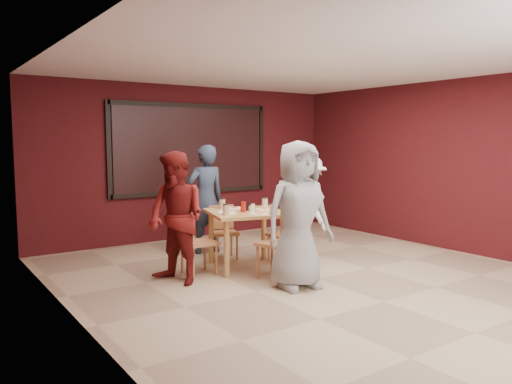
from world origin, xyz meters
TOP-DOWN VIEW (x-y plane):
  - floor at (0.00, 0.00)m, footprint 7.00×7.00m
  - window_blinds at (0.00, 3.45)m, footprint 3.00×0.02m
  - dining_table at (-0.43, 1.02)m, footprint 1.27×1.27m
  - chair_front at (-0.36, 0.29)m, footprint 0.59×0.59m
  - chair_back at (-0.39, 1.73)m, footprint 0.49×0.49m
  - chair_left at (-1.22, 1.11)m, footprint 0.44×0.44m
  - chair_right at (0.28, 0.97)m, footprint 0.42×0.42m
  - diner_front at (-0.44, -0.13)m, footprint 0.96×0.70m
  - diner_back at (-0.43, 2.19)m, footprint 0.65×0.44m
  - diner_left at (-1.58, 0.89)m, footprint 0.86×0.98m
  - diner_right at (0.71, 1.03)m, footprint 0.83×1.14m

SIDE VIEW (x-z plane):
  - floor at x=0.00m, z-range 0.00..0.00m
  - chair_back at x=-0.39m, z-range 0.05..0.86m
  - chair_right at x=0.28m, z-range 0.05..0.88m
  - chair_left at x=-1.22m, z-range 0.06..0.94m
  - chair_front at x=-0.36m, z-range 0.06..1.00m
  - dining_table at x=-0.43m, z-range 0.23..1.19m
  - diner_right at x=0.71m, z-range 0.00..1.58m
  - diner_left at x=-1.58m, z-range 0.00..1.68m
  - diner_back at x=-0.43m, z-range 0.00..1.74m
  - diner_front at x=-0.44m, z-range 0.00..1.81m
  - window_blinds at x=0.00m, z-range 0.90..2.40m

